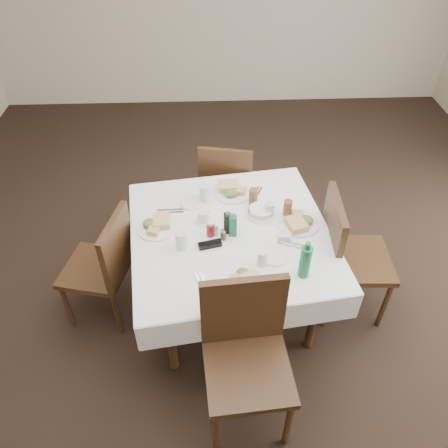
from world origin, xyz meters
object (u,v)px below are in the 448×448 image
dining_table (231,240)px  water_w (181,240)px  water_e (270,210)px  green_bottle (305,261)px  bread_basket (261,212)px  ketchup_bottle (210,229)px  oil_cruet_green (233,225)px  chair_south (246,347)px  coffee_mug (204,217)px  chair_north (227,182)px  water_s (262,258)px  water_n (205,193)px  oil_cruet_dark (227,222)px  chair_east (345,251)px  chair_west (106,263)px

dining_table → water_w: 0.39m
water_e → green_bottle: (0.14, -0.56, 0.06)m
bread_basket → ketchup_bottle: bearing=-151.8°
water_e → oil_cruet_green: 0.32m
dining_table → chair_south: size_ratio=1.47×
water_w → green_bottle: (0.76, -0.27, 0.05)m
chair_south → coffee_mug: size_ratio=8.45×
chair_north → water_s: (0.16, -1.20, 0.29)m
water_w → bread_basket: 0.64m
oil_cruet_green → bread_basket: bearing=42.3°
oil_cruet_green → water_s: bearing=-60.0°
dining_table → coffee_mug: coffee_mug is taller
water_s → coffee_mug: 0.57m
water_e → water_n: bearing=156.2°
water_e → oil_cruet_green: oil_cruet_green is taller
bread_basket → ketchup_bottle: ketchup_bottle is taller
chair_south → oil_cruet_dark: (-0.07, 0.80, 0.25)m
chair_north → oil_cruet_dark: 0.94m
chair_east → oil_cruet_dark: bearing=176.6°
dining_table → water_s: bearing=-60.5°
chair_west → water_e: chair_west is taller
chair_west → water_s: 1.13m
chair_west → water_e: size_ratio=8.03×
bread_basket → chair_south: bearing=-100.6°
water_s → water_n: bearing=117.8°
bread_basket → green_bottle: 0.62m
chair_north → chair_south: bearing=-89.1°
water_n → oil_cruet_green: oil_cruet_green is taller
dining_table → water_s: size_ratio=13.36×
bread_basket → oil_cruet_green: bearing=-137.7°
chair_east → coffee_mug: bearing=170.7°
coffee_mug → water_s: bearing=-50.1°
ketchup_bottle → bread_basket: bearing=28.2°
chair_south → oil_cruet_green: chair_south is taller
chair_west → water_n: (0.71, 0.39, 0.29)m
bread_basket → green_bottle: (0.20, -0.58, 0.09)m
chair_west → water_w: chair_west is taller
chair_north → water_w: bearing=-108.9°
water_s → water_w: 0.54m
chair_north → chair_west: 1.29m
chair_north → ketchup_bottle: chair_north is taller
chair_west → coffee_mug: 0.76m
dining_table → water_s: 0.39m
chair_west → oil_cruet_green: 0.95m
chair_east → green_bottle: 0.61m
chair_north → water_e: (0.26, -0.73, 0.29)m
chair_west → coffee_mug: (0.70, 0.16, 0.26)m
chair_north → chair_south: (0.03, -1.69, 0.06)m
chair_north → water_n: 0.64m
chair_west → oil_cruet_green: (0.90, 0.02, 0.31)m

